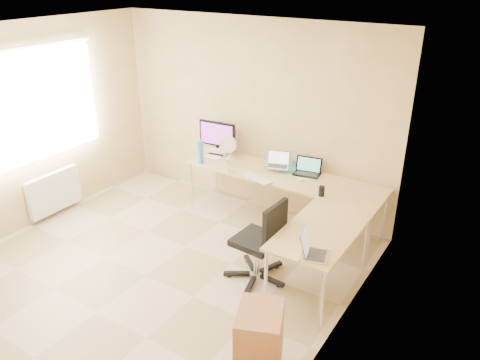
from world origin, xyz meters
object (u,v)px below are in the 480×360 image
Objects in this scene: desk_main at (282,200)px; desk_return at (319,259)px; monitor at (217,138)px; laptop_black at (307,167)px; laptop_center at (278,160)px; water_bottle at (200,152)px; laptop_return at (316,246)px; mug at (226,162)px; cabinet at (259,341)px; keyboard at (257,178)px; desk_fan at (230,148)px; office_chair at (257,238)px.

desk_main is 2.04× the size of desk_return.
laptop_black is (1.38, 0.03, -0.13)m from monitor.
laptop_center is 0.96× the size of water_bottle.
laptop_black is at bearing 11.00° from laptop_return.
cabinet is (1.84, -2.22, -0.41)m from mug.
monitor is 1.28× the size of keyboard.
desk_main is at bearing 13.02° from water_bottle.
desk_fan reaches higher than keyboard.
water_bottle is (-2.10, 0.74, 0.53)m from desk_return.
laptop_center is at bearing -17.79° from desk_fan.
water_bottle is (-0.92, 0.04, 0.15)m from keyboard.
keyboard is at bearing -46.28° from desk_fan.
desk_main and desk_return have the same top height.
desk_fan is (-1.14, -0.07, 0.05)m from laptop_black.
office_chair is (0.45, -1.26, -0.38)m from laptop_center.
mug is (0.33, -0.28, -0.20)m from monitor.
cabinet is at bearing -54.03° from monitor.
cabinet is at bearing -50.31° from mug.
laptop_return reaches higher than laptop_black.
water_bottle reaches higher than laptop_black.
laptop_center reaches higher than laptop_return.
office_chair is at bearing -40.53° from keyboard.
laptop_center is 1.39m from office_chair.
desk_return is 14.45× the size of mug.
desk_main is at bearing 91.73° from cabinet.
laptop_center is at bearing -175.89° from laptop_black.
mug reaches higher than desk_main.
keyboard is at bearing 99.16° from cabinet.
desk_return is 2.22m from desk_fan.
water_bottle reaches higher than keyboard.
monitor is 0.26m from desk_fan.
laptop_center is 0.31× the size of office_chair.
mug is at bearing 140.23° from office_chair.
desk_main is 8.21× the size of laptop_return.
monitor is 0.56× the size of office_chair.
desk_main is at bearing 73.67° from keyboard.
mug is at bearing -85.02° from desk_fan.
laptop_center reaches higher than desk_return.
monitor is 1.39m from laptop_black.
desk_return is at bearing -11.91° from keyboard.
laptop_return is at bearing -54.02° from desk_fan.
office_chair is at bearing -74.92° from desk_main.
keyboard is (0.92, -0.44, -0.23)m from monitor.
desk_main is at bearing 20.45° from laptop_return.
keyboard is at bearing -2.31° from water_bottle.
desk_fan reaches higher than laptop_black.
desk_fan reaches higher than desk_main.
desk_fan is at bearing 168.31° from keyboard.
desk_main is 8.65× the size of laptop_center.
desk_fan is (-0.89, 0.10, 0.52)m from desk_main.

